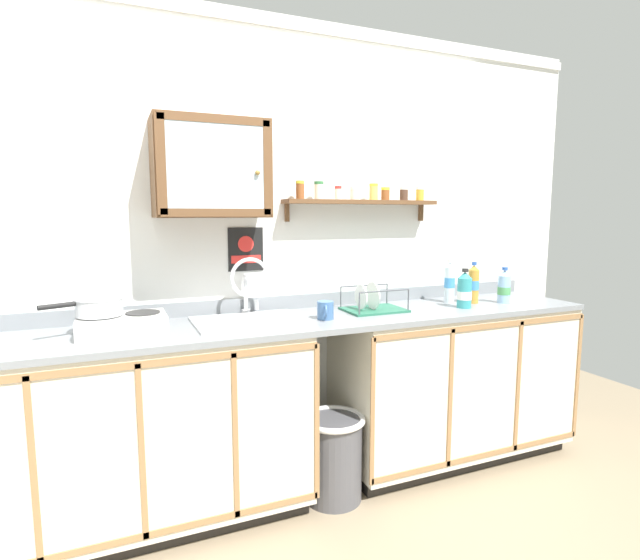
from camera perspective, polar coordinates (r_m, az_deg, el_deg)
The scene contains 19 objects.
floor at distance 2.74m, azimuth 1.54°, elevation -25.65°, with size 6.38×6.38×0.00m, color gray.
back_wall at distance 2.87m, azimuth -3.53°, elevation 3.43°, with size 3.98×0.07×2.57m.
lower_cabinet_run at distance 2.61m, azimuth -20.14°, elevation -16.23°, with size 1.62×0.58×0.93m.
lower_cabinet_run_right at distance 3.23m, azimuth 14.98°, elevation -11.34°, with size 1.47×0.58×0.93m.
countertop at distance 2.63m, azimuth -1.20°, elevation -4.66°, with size 3.34×0.60×0.03m, color gray.
backsplash at distance 2.88m, azimuth -3.25°, elevation -2.51°, with size 3.34×0.02×0.08m, color gray.
sink at distance 2.57m, azimuth -8.13°, elevation -4.90°, with size 0.55×0.43×0.44m.
hot_plate_stove at distance 2.45m, azimuth -21.79°, elevation -4.74°, with size 0.39×0.26×0.09m.
saucepan at distance 2.45m, azimuth -24.13°, elevation -2.70°, with size 0.34×0.21×0.08m.
bottle_water_clear_0 at distance 3.16m, azimuth 14.67°, elevation -0.27°, with size 0.06×0.06×0.27m.
bottle_juice_amber_1 at distance 3.18m, azimuth 17.23°, elevation -0.46°, with size 0.07×0.07×0.25m.
bottle_water_blue_2 at distance 3.25m, azimuth 20.40°, elevation -0.80°, with size 0.08×0.08×0.22m.
bottle_detergent_teal_3 at distance 3.01m, azimuth 16.27°, elevation -1.20°, with size 0.08×0.08×0.23m.
dish_rack at distance 2.82m, azimuth 6.04°, elevation -2.93°, with size 0.33×0.25×0.17m.
mug at distance 2.58m, azimuth 0.63°, elevation -3.50°, with size 0.09×0.12×0.09m.
wall_cabinet at distance 2.59m, azimuth -12.44°, elevation 12.38°, with size 0.56×0.31×0.48m.
spice_shelf at distance 2.95m, azimuth 4.87°, elevation 9.24°, with size 0.96×0.14×0.22m.
warning_sign at distance 2.77m, azimuth -8.53°, elevation 3.47°, with size 0.20×0.01×0.24m.
trash_bin at distance 2.77m, azimuth 1.57°, elevation -19.55°, with size 0.33×0.33×0.46m.
Camera 1 is at (-0.96, -2.08, 1.50)m, focal length 27.84 mm.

